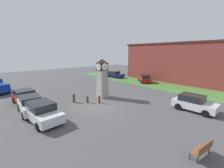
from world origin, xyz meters
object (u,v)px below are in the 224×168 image
object	(u,v)px
car_navy_sedan	(25,97)
car_end_of_row	(194,103)
bollard_mid_row	(87,99)
car_near_tower	(31,104)
car_far_lot	(114,74)
car_silver_hatch	(144,78)
bench	(202,149)
bollard_far_row	(74,98)
car_by_building	(42,112)
clock_tower	(102,79)
bollard_near_tower	(99,99)

from	to	relation	value
car_navy_sedan	car_end_of_row	size ratio (longest dim) A/B	1.00
bollard_mid_row	car_navy_sedan	distance (m)	6.95
car_navy_sedan	car_near_tower	xyz separation A→B (m)	(3.27, -0.12, 0.02)
car_far_lot	car_silver_hatch	xyz separation A→B (m)	(7.85, 0.76, 0.02)
bench	car_silver_hatch	bearing A→B (deg)	135.90
bollard_mid_row	bollard_far_row	bearing A→B (deg)	-135.36
bollard_mid_row	car_end_of_row	xyz separation A→B (m)	(8.76, 6.70, 0.35)
car_by_building	car_silver_hatch	bearing A→B (deg)	103.74
clock_tower	car_far_lot	xyz separation A→B (m)	(-10.47, 11.22, -1.62)
bollard_near_tower	bench	distance (m)	10.91
bollard_near_tower	car_far_lot	bearing A→B (deg)	133.19
car_navy_sedan	car_end_of_row	distance (m)	17.85
car_end_of_row	car_far_lot	bearing A→B (deg)	160.25
car_by_building	bench	world-z (taller)	car_by_building
bollard_near_tower	car_navy_sedan	size ratio (longest dim) A/B	0.23
car_navy_sedan	car_by_building	world-z (taller)	car_by_building
car_by_building	car_end_of_row	size ratio (longest dim) A/B	1.09
bollard_near_tower	car_near_tower	size ratio (longest dim) A/B	0.22
car_navy_sedan	bench	size ratio (longest dim) A/B	2.41
bench	bollard_mid_row	bearing A→B (deg)	179.74
bollard_far_row	car_silver_hatch	size ratio (longest dim) A/B	0.25
car_navy_sedan	car_near_tower	distance (m)	3.27
car_far_lot	bench	distance (m)	26.84
bollard_far_row	car_by_building	distance (m)	4.96
car_near_tower	car_far_lot	bearing A→B (deg)	117.34
clock_tower	bollard_mid_row	size ratio (longest dim) A/B	5.60
car_navy_sedan	clock_tower	bearing A→B (deg)	65.04
clock_tower	car_navy_sedan	bearing A→B (deg)	-114.96
bollard_far_row	bench	world-z (taller)	bollard_far_row
bollard_near_tower	car_by_building	distance (m)	6.24
car_navy_sedan	car_end_of_row	world-z (taller)	car_end_of_row
car_near_tower	car_by_building	size ratio (longest dim) A/B	0.94
car_by_building	car_silver_hatch	size ratio (longest dim) A/B	1.05
clock_tower	bollard_near_tower	distance (m)	3.01
car_end_of_row	car_near_tower	bearing A→B (deg)	-128.92
bollard_far_row	car_far_lot	distance (m)	17.98
car_by_building	car_silver_hatch	world-z (taller)	car_by_building
bollard_near_tower	car_end_of_row	bearing A→B (deg)	36.53
clock_tower	car_far_lot	bearing A→B (deg)	133.01
car_near_tower	bench	distance (m)	14.07
car_near_tower	car_navy_sedan	bearing A→B (deg)	177.86
car_end_of_row	bench	bearing A→B (deg)	-65.38
clock_tower	bench	size ratio (longest dim) A/B	2.95
car_by_building	car_far_lot	bearing A→B (deg)	123.64
car_by_building	car_end_of_row	bearing A→B (deg)	59.06
car_by_building	car_far_lot	xyz separation A→B (m)	(-12.70, 19.09, -0.05)
bollard_mid_row	bollard_far_row	size ratio (longest dim) A/B	0.84
car_by_building	car_far_lot	world-z (taller)	car_by_building
car_silver_hatch	bollard_mid_row	bearing A→B (deg)	-77.40
bollard_mid_row	bench	bearing A→B (deg)	-0.26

